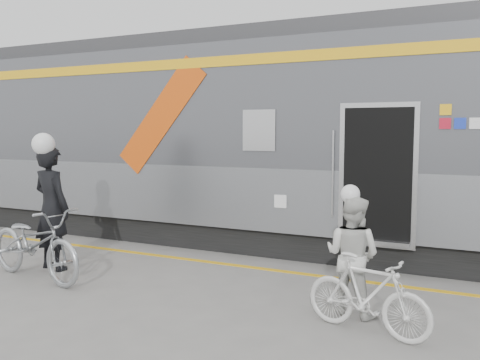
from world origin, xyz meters
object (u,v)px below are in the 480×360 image
Objects in this scene: bicycle_left at (35,243)px; bicycle_right at (367,295)px; man at (52,208)px; woman at (352,255)px.

bicycle_right is (4.95, 0.07, -0.11)m from bicycle_left.
man is 0.74m from bicycle_left.
bicycle_left reaches higher than bicycle_right.
man is at bearing 30.04° from bicycle_left.
man is 5.20m from bicycle_right.
woman is at bearing 42.76° from bicycle_right.
man is 1.37× the size of bicycle_right.
bicycle_left is at bearing 120.04° from man.
man is 4.86m from woman.
man is at bearing 14.95° from woman.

